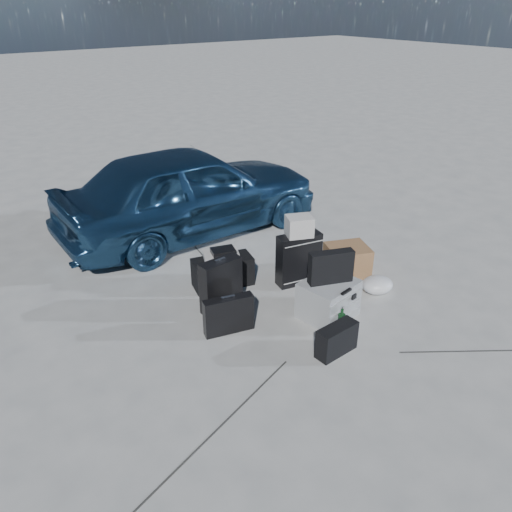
{
  "coord_description": "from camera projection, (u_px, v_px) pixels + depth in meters",
  "views": [
    {
      "loc": [
        -2.93,
        -2.85,
        2.85
      ],
      "look_at": [
        -0.19,
        0.85,
        0.45
      ],
      "focal_mm": 35.0,
      "sensor_mm": 36.0,
      "label": 1
    }
  ],
  "objects": [
    {
      "name": "white_carton",
      "position": [
        299.0,
        226.0,
        5.29
      ],
      "size": [
        0.33,
        0.31,
        0.22
      ],
      "primitive_type": "cube",
      "rotation": [
        0.0,
        0.0,
        -0.41
      ],
      "color": "beige",
      "rests_on": "suitcase_right"
    },
    {
      "name": "suitcase_right",
      "position": [
        299.0,
        259.0,
        5.48
      ],
      "size": [
        0.51,
        0.27,
        0.58
      ],
      "primitive_type": "cube",
      "rotation": [
        0.0,
        0.0,
        -0.2
      ],
      "color": "black",
      "rests_on": "ground"
    },
    {
      "name": "laptop_bag",
      "position": [
        331.0,
        267.0,
        4.79
      ],
      "size": [
        0.44,
        0.26,
        0.33
      ],
      "primitive_type": "cube",
      "rotation": [
        0.0,
        0.0,
        -0.37
      ],
      "color": "black",
      "rests_on": "pelican_case"
    },
    {
      "name": "duffel_bag",
      "position": [
        223.0,
        272.0,
        5.49
      ],
      "size": [
        0.7,
        0.44,
        0.33
      ],
      "primitive_type": "cube",
      "rotation": [
        0.0,
        0.0,
        -0.26
      ],
      "color": "black",
      "rests_on": "ground"
    },
    {
      "name": "pelican_case",
      "position": [
        328.0,
        299.0,
        4.94
      ],
      "size": [
        0.58,
        0.5,
        0.38
      ],
      "primitive_type": "cube",
      "rotation": [
        0.0,
        0.0,
        0.15
      ],
      "color": "gray",
      "rests_on": "ground"
    },
    {
      "name": "messenger_bag",
      "position": [
        337.0,
        340.0,
        4.44
      ],
      "size": [
        0.41,
        0.17,
        0.28
      ],
      "primitive_type": "cube",
      "rotation": [
        0.0,
        0.0,
        0.04
      ],
      "color": "black",
      "rests_on": "ground"
    },
    {
      "name": "suitcase_left",
      "position": [
        221.0,
        285.0,
        5.0
      ],
      "size": [
        0.44,
        0.18,
        0.56
      ],
      "primitive_type": "cube",
      "rotation": [
        0.0,
        0.0,
        0.05
      ],
      "color": "black",
      "rests_on": "ground"
    },
    {
      "name": "car",
      "position": [
        190.0,
        191.0,
        6.54
      ],
      "size": [
        3.52,
        1.46,
        1.19
      ],
      "primitive_type": "imported",
      "rotation": [
        0.0,
        0.0,
        1.56
      ],
      "color": "#2A5885",
      "rests_on": "ground"
    },
    {
      "name": "cardboard_box",
      "position": [
        347.0,
        260.0,
        5.71
      ],
      "size": [
        0.57,
        0.54,
        0.34
      ],
      "primitive_type": "cube",
      "rotation": [
        0.0,
        0.0,
        -0.39
      ],
      "color": "#915C3F",
      "rests_on": "ground"
    },
    {
      "name": "green_bottle",
      "position": [
        341.0,
        320.0,
        4.72
      ],
      "size": [
        0.08,
        0.08,
        0.27
      ],
      "primitive_type": "cylinder",
      "rotation": [
        0.0,
        0.0,
        0.24
      ],
      "color": "black",
      "rests_on": "ground"
    },
    {
      "name": "ground",
      "position": [
        323.0,
        324.0,
        4.9
      ],
      "size": [
        60.0,
        60.0,
        0.0
      ],
      "primitive_type": "plane",
      "color": "#B6B6B1",
      "rests_on": "ground"
    },
    {
      "name": "briefcase",
      "position": [
        229.0,
        315.0,
        4.7
      ],
      "size": [
        0.49,
        0.22,
        0.37
      ],
      "primitive_type": "cube",
      "rotation": [
        0.0,
        0.0,
        -0.25
      ],
      "color": "black",
      "rests_on": "ground"
    },
    {
      "name": "flat_box_black",
      "position": [
        223.0,
        251.0,
        5.37
      ],
      "size": [
        0.29,
        0.25,
        0.05
      ],
      "primitive_type": "cube",
      "rotation": [
        0.0,
        0.0,
        -0.31
      ],
      "color": "black",
      "rests_on": "flat_box_white"
    },
    {
      "name": "flat_box_white",
      "position": [
        221.0,
        256.0,
        5.4
      ],
      "size": [
        0.46,
        0.42,
        0.07
      ],
      "primitive_type": "cube",
      "rotation": [
        0.0,
        0.0,
        -0.43
      ],
      "color": "beige",
      "rests_on": "duffel_bag"
    },
    {
      "name": "plastic_bag",
      "position": [
        377.0,
        285.0,
        5.37
      ],
      "size": [
        0.43,
        0.4,
        0.19
      ],
      "primitive_type": "ellipsoid",
      "rotation": [
        0.0,
        0.0,
        -0.4
      ],
      "color": "silver",
      "rests_on": "ground"
    }
  ]
}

